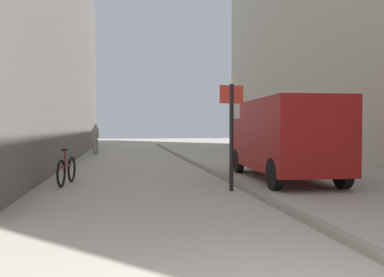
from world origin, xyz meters
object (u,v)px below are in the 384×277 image
(pedestrian_main_foreground, at_px, (96,137))
(delivery_van, at_px, (283,137))
(bicycle_leaning, at_px, (67,170))
(street_sign_post, at_px, (231,128))

(pedestrian_main_foreground, height_order, delivery_van, delivery_van)
(pedestrian_main_foreground, distance_m, delivery_van, 13.40)
(pedestrian_main_foreground, bearing_deg, bicycle_leaning, -93.36)
(pedestrian_main_foreground, relative_size, bicycle_leaning, 0.98)
(street_sign_post, bearing_deg, bicycle_leaning, -27.82)
(delivery_van, distance_m, street_sign_post, 2.74)
(delivery_van, xyz_separation_m, bicycle_leaning, (-6.19, 0.04, -0.88))
(delivery_van, xyz_separation_m, street_sign_post, (-2.07, -1.77, 0.29))
(delivery_van, distance_m, bicycle_leaning, 6.25)
(pedestrian_main_foreground, xyz_separation_m, bicycle_leaning, (0.00, -11.84, -0.62))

